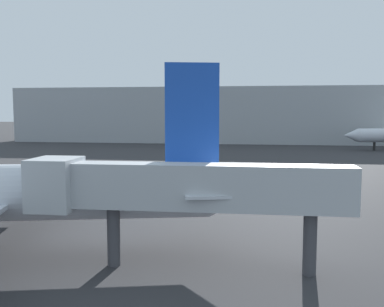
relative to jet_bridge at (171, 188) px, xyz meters
name	(u,v)px	position (x,y,z in m)	size (l,w,h in m)	color
jet_bridge	(171,188)	(0.00, 0.00, 0.00)	(17.14, 2.85, 5.87)	#B2B7BC
terminal_building	(197,115)	(-12.32, 99.54, 2.93)	(97.17, 25.13, 14.58)	#999EA3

